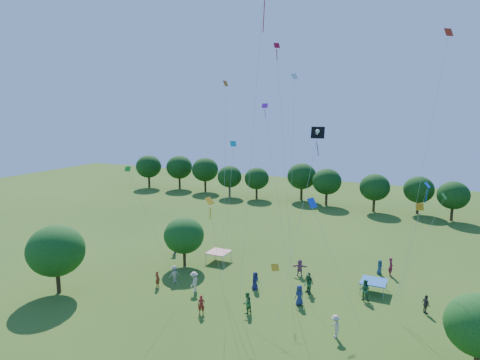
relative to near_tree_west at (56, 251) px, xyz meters
name	(u,v)px	position (x,y,z in m)	size (l,w,h in m)	color
near_tree_west	(56,251)	(0.00, 0.00, 0.00)	(5.05, 5.05, 6.22)	#422B19
near_tree_north	(184,235)	(6.55, 10.54, -0.63)	(4.20, 4.20, 5.20)	#422B19
near_tree_east	(480,325)	(33.21, 2.60, -0.51)	(4.18, 4.18, 5.32)	#422B19
treeline	(339,182)	(14.73, 44.99, 0.15)	(88.01, 8.77, 6.77)	#422B19
tent_red_stripe	(219,252)	(9.17, 13.21, -2.90)	(2.20, 2.20, 1.10)	red
tent_blue	(374,281)	(25.53, 12.45, -2.90)	(2.20, 2.20, 1.10)	#1B5BB1
crowd_person_0	(255,281)	(15.68, 8.33, -3.10)	(0.83, 0.45, 1.68)	#1B1E4F
crowd_person_1	(391,267)	(26.44, 17.16, -3.01)	(0.69, 0.44, 1.85)	maroon
crowd_person_2	(308,284)	(20.32, 9.55, -3.05)	(0.88, 0.48, 1.79)	#2B6431
crowd_person_3	(335,326)	(24.25, 3.38, -3.09)	(1.12, 0.50, 1.71)	#C3B59C
crowd_person_4	(426,304)	(29.97, 10.21, -3.16)	(0.91, 0.41, 1.55)	#413A34
crowd_person_5	(174,246)	(3.49, 13.12, -3.07)	(1.62, 0.58, 1.73)	#935689
crowd_person_6	(299,295)	(20.29, 7.14, -3.06)	(0.87, 0.47, 1.76)	navy
crowd_person_7	(201,305)	(13.69, 2.13, -3.15)	(0.59, 0.38, 1.58)	maroon
crowd_person_8	(365,290)	(25.07, 10.53, -3.02)	(0.91, 0.49, 1.84)	#285E36
crowd_person_9	(194,282)	(10.89, 5.51, -3.01)	(1.22, 0.55, 1.87)	beige
crowd_person_10	(309,282)	(20.22, 10.06, -3.04)	(1.06, 0.48, 1.81)	#433D35
crowd_person_11	(300,268)	(18.33, 13.25, -3.10)	(1.56, 0.56, 1.67)	#935678
crowd_person_12	(380,267)	(25.38, 17.13, -3.20)	(0.73, 0.40, 1.49)	navy
crowd_person_13	(157,279)	(7.28, 4.90, -3.18)	(0.57, 0.36, 1.52)	maroon
crowd_person_14	(247,303)	(16.93, 3.89, -3.06)	(0.87, 0.47, 1.76)	#2B662D
crowd_person_15	(174,274)	(8.14, 6.38, -3.09)	(1.11, 0.50, 1.69)	#A39B83
pirate_kite	(317,137)	(21.17, 7.83, 10.21)	(1.26, 7.13, 13.68)	black
red_high_kite	(259,57)	(17.32, 5.05, 16.33)	(1.54, 1.69, 24.42)	red
small_kite_0	(282,122)	(18.84, 6.11, 11.44)	(1.38, 1.93, 19.98)	red
small_kite_1	(416,222)	(28.94, 7.94, 4.15)	(1.33, 1.07, 8.24)	orange
small_kite_2	(273,271)	(19.22, 3.62, 0.20)	(2.74, 1.17, 3.31)	orange
small_kite_3	(435,214)	(30.16, 9.40, 4.53)	(3.25, 1.34, 8.83)	#2C8217
small_kite_4	(422,206)	(29.19, 9.12, 5.14)	(1.95, 1.29, 9.60)	blue
small_kite_5	(269,136)	(14.26, 14.78, 9.63)	(4.49, 4.14, 15.59)	purple
small_kite_6	(294,113)	(16.10, 16.87, 11.94)	(2.43, 6.74, 18.66)	silver
small_kite_7	(231,170)	(13.02, 8.82, 6.90)	(0.58, 2.17, 12.16)	#0B9EAC
small_kite_8	(433,114)	(29.58, 6.00, 12.13)	(2.50, 3.46, 20.09)	red
small_kite_9	(225,126)	(11.31, 10.88, 10.75)	(2.51, 5.36, 17.74)	#D1610B
small_kite_10	(212,220)	(16.67, -1.17, 5.09)	(1.11, 3.93, 9.37)	#C58711
small_kite_11	(142,203)	(9.54, 0.37, 5.23)	(1.61, 4.41, 10.84)	#1B961C
small_kite_12	(318,219)	(23.28, 1.42, 5.27)	(3.69, 1.87, 9.31)	blue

